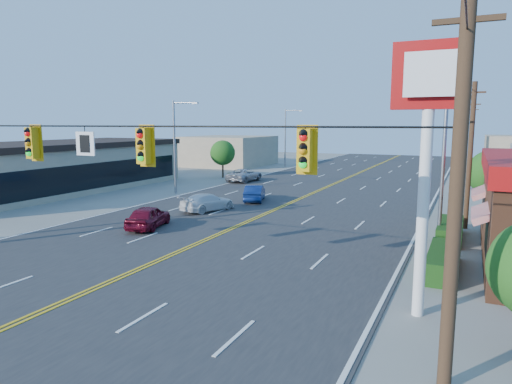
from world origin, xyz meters
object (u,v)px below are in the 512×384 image
at_px(signal_span, 56,160).
at_px(kfc_pylon, 428,125).
at_px(car_silver, 244,176).
at_px(car_blue, 255,194).
at_px(car_magenta, 148,218).
at_px(car_white, 207,203).

height_order(signal_span, kfc_pylon, signal_span).
relative_size(kfc_pylon, car_silver, 1.77).
relative_size(signal_span, car_blue, 6.34).
bearing_deg(kfc_pylon, car_blue, 129.14).
relative_size(signal_span, kfc_pylon, 2.86).
height_order(car_magenta, car_silver, car_silver).
distance_m(kfc_pylon, car_magenta, 17.47).
relative_size(car_magenta, car_white, 0.92).
bearing_deg(car_white, kfc_pylon, 157.86).
distance_m(signal_span, car_white, 17.04).
relative_size(signal_span, car_white, 5.82).
bearing_deg(car_silver, signal_span, 108.46).
distance_m(signal_span, car_silver, 33.16).
height_order(kfc_pylon, car_magenta, kfc_pylon).
distance_m(signal_span, car_blue, 21.67).
bearing_deg(kfc_pylon, car_white, 141.57).
distance_m(car_blue, car_white, 5.21).
bearing_deg(car_white, car_blue, -87.45).
xyz_separation_m(signal_span, car_silver, (-8.98, 31.65, -4.22)).
height_order(car_magenta, car_white, car_magenta).
bearing_deg(car_blue, kfc_pylon, 109.95).
height_order(kfc_pylon, car_silver, kfc_pylon).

